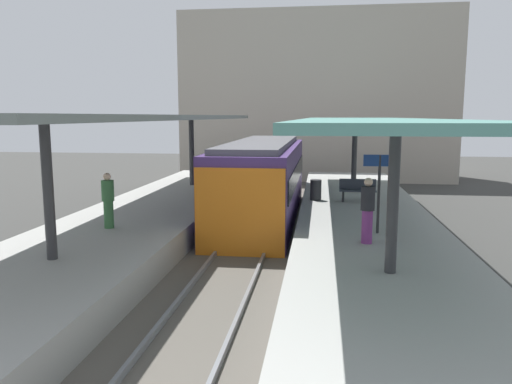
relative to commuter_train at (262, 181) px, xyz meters
name	(u,v)px	position (x,y,z in m)	size (l,w,h in m)	color
ground_plane	(247,250)	(0.00, -4.14, -1.73)	(80.00, 80.00, 0.00)	#383835
platform_left	(133,232)	(-3.80, -4.14, -1.23)	(4.40, 28.00, 1.00)	#9E9E99
platform_right	(368,239)	(3.80, -4.14, -1.23)	(4.40, 28.00, 1.00)	#9E9E99
track_ballast	(247,247)	(0.00, -4.14, -1.63)	(3.20, 28.00, 0.20)	#59544C
rail_near_side	(225,242)	(-0.72, -4.14, -1.46)	(0.08, 28.00, 0.14)	slate
rail_far_side	(269,243)	(0.72, -4.14, -1.46)	(0.08, 28.00, 0.14)	slate
commuter_train	(262,181)	(0.00, 0.00, 0.00)	(2.78, 11.11, 3.10)	#472D6B
canopy_left	(144,118)	(-3.80, -2.74, 2.45)	(4.18, 21.00, 3.30)	#333335
canopy_right	(368,122)	(3.80, -2.74, 2.33)	(4.18, 21.00, 3.18)	#333335
platform_bench	(358,189)	(3.73, -0.14, -0.26)	(1.40, 0.41, 0.86)	black
platform_sign	(379,176)	(3.92, -5.42, 0.90)	(0.90, 0.08, 2.21)	#262628
litter_bin	(316,190)	(2.12, 0.00, -0.33)	(0.44, 0.44, 0.80)	#2D2D30
passenger_near_bench	(368,210)	(3.52, -6.62, 0.16)	(0.36, 0.36, 1.71)	#7A337A
passenger_mid_platform	(108,200)	(-3.85, -5.80, 0.12)	(0.36, 0.36, 1.64)	#386B3D
station_building_backdrop	(316,98)	(1.89, 15.86, 3.77)	(18.00, 6.00, 11.00)	#A89E8E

